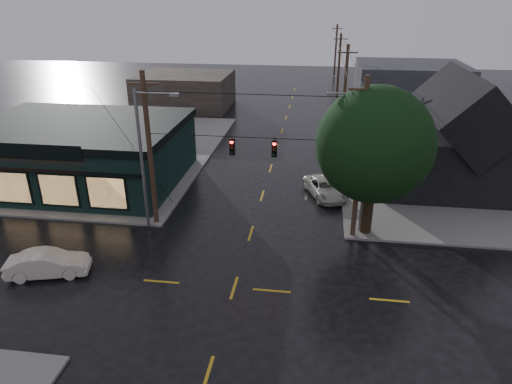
# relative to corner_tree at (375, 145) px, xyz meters

# --- Properties ---
(ground_plane) EXTENTS (160.00, 160.00, 0.00)m
(ground_plane) POSITION_rel_corner_tree_xyz_m (-7.34, -7.00, -5.99)
(ground_plane) COLOR black
(sidewalk_nw) EXTENTS (28.00, 28.00, 0.15)m
(sidewalk_nw) POSITION_rel_corner_tree_xyz_m (-27.34, 13.00, -5.92)
(sidewalk_nw) COLOR gray
(sidewalk_nw) RESTS_ON ground
(sidewalk_ne) EXTENTS (28.00, 28.00, 0.15)m
(sidewalk_ne) POSITION_rel_corner_tree_xyz_m (12.66, 13.00, -5.92)
(sidewalk_ne) COLOR gray
(sidewalk_ne) RESTS_ON ground
(pizza_shop) EXTENTS (16.30, 12.34, 4.90)m
(pizza_shop) POSITION_rel_corner_tree_xyz_m (-22.34, 5.94, -3.44)
(pizza_shop) COLOR black
(pizza_shop) RESTS_ON ground
(ne_building) EXTENTS (12.60, 11.60, 8.75)m
(ne_building) POSITION_rel_corner_tree_xyz_m (7.66, 10.00, -1.52)
(ne_building) COLOR black
(ne_building) RESTS_ON ground
(corner_tree) EXTENTS (7.07, 7.07, 9.40)m
(corner_tree) POSITION_rel_corner_tree_xyz_m (0.00, 0.00, 0.00)
(corner_tree) COLOR black
(corner_tree) RESTS_ON ground
(utility_pole_nw) EXTENTS (2.00, 0.32, 10.15)m
(utility_pole_nw) POSITION_rel_corner_tree_xyz_m (-13.84, -0.50, -5.99)
(utility_pole_nw) COLOR #352017
(utility_pole_nw) RESTS_ON ground
(utility_pole_ne) EXTENTS (2.00, 0.32, 10.15)m
(utility_pole_ne) POSITION_rel_corner_tree_xyz_m (-0.84, -0.50, -5.99)
(utility_pole_ne) COLOR #352017
(utility_pole_ne) RESTS_ON ground
(utility_pole_far_a) EXTENTS (2.00, 0.32, 9.65)m
(utility_pole_far_a) POSITION_rel_corner_tree_xyz_m (-0.84, 21.00, -5.99)
(utility_pole_far_a) COLOR #352017
(utility_pole_far_a) RESTS_ON ground
(utility_pole_far_b) EXTENTS (2.00, 0.32, 9.15)m
(utility_pole_far_b) POSITION_rel_corner_tree_xyz_m (-0.84, 41.00, -5.99)
(utility_pole_far_b) COLOR #352017
(utility_pole_far_b) RESTS_ON ground
(utility_pole_far_c) EXTENTS (2.00, 0.32, 9.15)m
(utility_pole_far_c) POSITION_rel_corner_tree_xyz_m (-0.84, 61.00, -5.99)
(utility_pole_far_c) COLOR #352017
(utility_pole_far_c) RESTS_ON ground
(span_signal_assembly) EXTENTS (13.00, 0.48, 1.23)m
(span_signal_assembly) POSITION_rel_corner_tree_xyz_m (-7.24, -0.50, -0.30)
(span_signal_assembly) COLOR black
(span_signal_assembly) RESTS_ON ground
(streetlight_nw) EXTENTS (5.40, 0.30, 9.15)m
(streetlight_nw) POSITION_rel_corner_tree_xyz_m (-14.14, -1.20, -5.99)
(streetlight_nw) COLOR slate
(streetlight_nw) RESTS_ON ground
(streetlight_ne) EXTENTS (5.40, 0.30, 9.15)m
(streetlight_ne) POSITION_rel_corner_tree_xyz_m (-0.34, 0.20, -5.99)
(streetlight_ne) COLOR slate
(streetlight_ne) RESTS_ON ground
(bg_building_west) EXTENTS (12.00, 10.00, 4.40)m
(bg_building_west) POSITION_rel_corner_tree_xyz_m (-21.34, 33.00, -3.79)
(bg_building_west) COLOR #2E2422
(bg_building_west) RESTS_ON ground
(bg_building_east) EXTENTS (14.00, 12.00, 5.60)m
(bg_building_east) POSITION_rel_corner_tree_xyz_m (8.66, 38.00, -3.19)
(bg_building_east) COLOR #2B2B31
(bg_building_east) RESTS_ON ground
(sedan_cream) EXTENTS (4.60, 2.64, 1.43)m
(sedan_cream) POSITION_rel_corner_tree_xyz_m (-17.66, -7.20, -5.28)
(sedan_cream) COLOR beige
(sedan_cream) RESTS_ON ground
(suv_silver) EXTENTS (3.74, 5.21, 1.32)m
(suv_silver) POSITION_rel_corner_tree_xyz_m (-2.59, 5.61, -5.33)
(suv_silver) COLOR beige
(suv_silver) RESTS_ON ground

